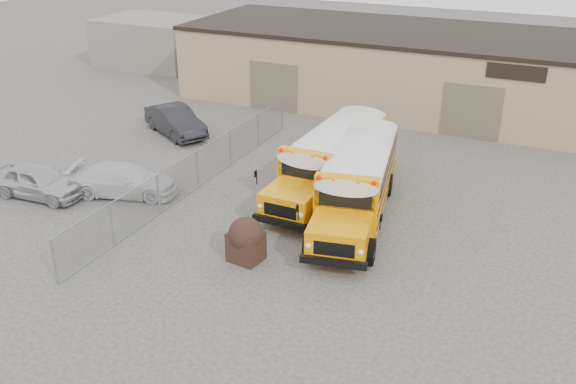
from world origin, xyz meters
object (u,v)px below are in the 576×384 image
at_px(tarp_bundle, 246,239).
at_px(car_dark, 175,121).
at_px(school_bus_right, 375,130).
at_px(car_white, 124,180).
at_px(school_bus_left, 373,118).
at_px(car_silver, 38,181).

height_order(tarp_bundle, car_dark, tarp_bundle).
relative_size(school_bus_right, car_white, 2.10).
height_order(car_white, car_dark, car_dark).
xyz_separation_m(school_bus_left, car_white, (-8.19, -10.34, -0.92)).
xyz_separation_m(tarp_bundle, car_dark, (-10.13, 10.47, -0.08)).
bearing_deg(tarp_bundle, car_silver, 174.96).
relative_size(school_bus_right, car_silver, 2.31).
xyz_separation_m(car_silver, car_dark, (0.82, 9.51, 0.04)).
bearing_deg(car_dark, car_white, -132.75).
bearing_deg(school_bus_left, car_silver, -133.39).
distance_m(school_bus_left, car_dark, 11.00).
distance_m(school_bus_right, car_white, 12.33).
bearing_deg(car_silver, tarp_bundle, -98.26).
height_order(school_bus_left, car_silver, school_bus_left).
height_order(car_silver, car_white, car_silver).
bearing_deg(school_bus_right, tarp_bundle, -96.09).
xyz_separation_m(school_bus_right, car_dark, (-11.33, -0.81, -0.88)).
relative_size(school_bus_left, car_silver, 2.19).
distance_m(tarp_bundle, car_silver, 10.99).
xyz_separation_m(school_bus_left, car_dark, (-10.65, -2.63, -0.82)).
xyz_separation_m(school_bus_left, car_silver, (-11.47, -12.14, -0.87)).
height_order(tarp_bundle, car_silver, tarp_bundle).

